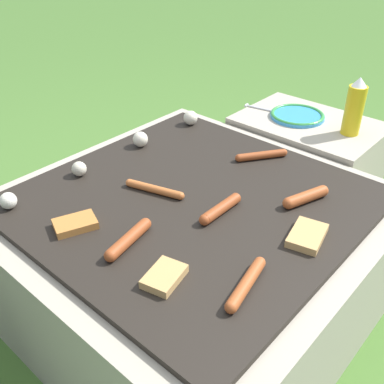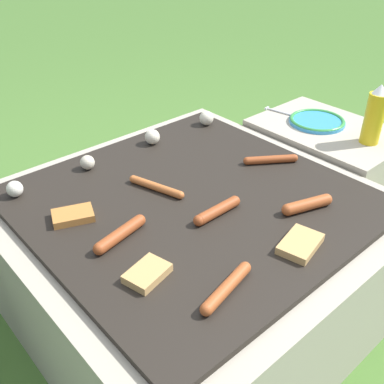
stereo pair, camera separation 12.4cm
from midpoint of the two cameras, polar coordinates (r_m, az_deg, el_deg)
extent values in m
plane|color=#47702D|center=(1.53, -2.39, -14.23)|extent=(14.00, 14.00, 0.00)
cube|color=#A89E8C|center=(1.38, -2.59, -8.50)|extent=(0.98, 0.98, 0.41)
cube|color=black|center=(1.25, -2.82, -1.20)|extent=(0.86, 0.86, 0.02)
cube|color=#A89E8C|center=(1.84, 12.01, 2.66)|extent=(0.37, 0.52, 0.42)
cylinder|color=#93421E|center=(1.10, -11.28, -6.00)|extent=(0.14, 0.06, 0.03)
sphere|color=#93421E|center=(1.14, -9.06, -4.13)|extent=(0.03, 0.03, 0.03)
sphere|color=#93421E|center=(1.06, -13.67, -7.99)|extent=(0.03, 0.03, 0.03)
cylinder|color=#93421E|center=(1.45, 6.40, 4.59)|extent=(0.14, 0.11, 0.02)
sphere|color=#93421E|center=(1.42, 3.51, 4.26)|extent=(0.02, 0.02, 0.02)
sphere|color=#93421E|center=(1.47, 9.20, 4.90)|extent=(0.02, 0.02, 0.02)
cylinder|color=#B7602D|center=(1.28, -7.57, 0.27)|extent=(0.07, 0.16, 0.02)
sphere|color=#B7602D|center=(1.24, -4.33, -0.58)|extent=(0.02, 0.02, 0.02)
sphere|color=#B7602D|center=(1.32, -10.62, 1.08)|extent=(0.02, 0.02, 0.02)
cylinder|color=#A34C23|center=(0.97, 3.21, -11.70)|extent=(0.15, 0.06, 0.03)
sphere|color=#A34C23|center=(0.92, 1.04, -14.58)|extent=(0.03, 0.03, 0.03)
sphere|color=#A34C23|center=(1.02, 5.14, -9.08)|extent=(0.03, 0.03, 0.03)
cylinder|color=#93421E|center=(1.18, 0.67, -2.23)|extent=(0.13, 0.03, 0.03)
sphere|color=#93421E|center=(1.14, -1.50, -3.67)|extent=(0.03, 0.03, 0.03)
sphere|color=#93421E|center=(1.22, 2.69, -0.89)|extent=(0.03, 0.03, 0.03)
cylinder|color=#A34C23|center=(1.25, 11.55, -0.71)|extent=(0.13, 0.07, 0.03)
sphere|color=#A34C23|center=(1.21, 9.31, -1.52)|extent=(0.03, 0.03, 0.03)
sphere|color=#A34C23|center=(1.28, 13.66, 0.06)|extent=(0.03, 0.03, 0.03)
cube|color=#B27033|center=(1.19, -17.54, -3.99)|extent=(0.12, 0.10, 0.02)
cube|color=tan|center=(1.12, 11.37, -5.55)|extent=(0.13, 0.10, 0.02)
cube|color=tan|center=(1.00, -7.16, -10.74)|extent=(0.11, 0.09, 0.02)
sphere|color=silver|center=(1.32, -24.84, -1.10)|extent=(0.05, 0.05, 0.05)
sphere|color=beige|center=(1.40, -16.63, 2.77)|extent=(0.04, 0.04, 0.04)
sphere|color=beige|center=(1.53, -8.90, 6.57)|extent=(0.05, 0.05, 0.05)
sphere|color=beige|center=(1.67, -2.34, 9.35)|extent=(0.05, 0.05, 0.05)
cylinder|color=#338CCC|center=(1.77, 11.26, 9.40)|extent=(0.20, 0.20, 0.01)
torus|color=#338C3F|center=(1.77, 11.28, 9.54)|extent=(0.20, 0.20, 0.01)
cylinder|color=gold|center=(1.65, 17.85, 9.77)|extent=(0.06, 0.06, 0.17)
cone|color=white|center=(1.62, 18.47, 13.10)|extent=(0.05, 0.05, 0.03)
cylinder|color=silver|center=(1.81, 7.49, 10.27)|extent=(0.04, 0.17, 0.01)
cube|color=silver|center=(1.85, 5.01, 10.86)|extent=(0.03, 0.01, 0.01)
camera|label=1|loc=(0.06, -92.86, -1.85)|focal=42.00mm
camera|label=2|loc=(0.06, 87.14, 1.85)|focal=42.00mm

